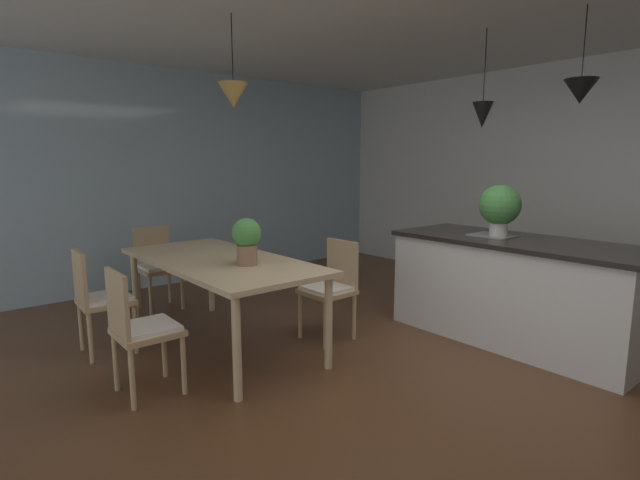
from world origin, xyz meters
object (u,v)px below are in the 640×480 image
Objects in this scene: chair_window_end at (157,265)px; potted_plant_on_island at (500,207)px; chair_near_left at (99,297)px; dining_table at (220,266)px; chair_near_right at (140,327)px; potted_plant_on_table at (247,238)px; chair_far_right at (331,286)px; kitchen_island at (515,289)px.

chair_window_end is 1.89× the size of potted_plant_on_island.
chair_window_end is 1.00× the size of chair_near_left.
chair_window_end is (-1.40, 0.00, -0.22)m from dining_table.
chair_near_right and chair_near_left have the same top height.
chair_near_right is 1.00× the size of chair_near_left.
chair_near_right is (0.46, -0.84, -0.22)m from dining_table.
dining_table is 0.47m from potted_plant_on_table.
chair_far_right is 1.89× the size of potted_plant_on_island.
potted_plant_on_table is at bearing 6.54° from dining_table.
chair_near_right is 1.02m from potted_plant_on_table.
chair_far_right reaches higher than dining_table.
chair_near_left is at bearing -124.62° from kitchen_island.
chair_near_left is at bearing -121.97° from potted_plant_on_island.
chair_near_left is at bearing -118.83° from dining_table.
chair_window_end is at bearing -155.59° from chair_far_right.
chair_window_end is 1.00× the size of chair_far_right.
chair_near_right is 0.41× the size of kitchen_island.
chair_near_left is at bearing -118.75° from chair_far_right.
dining_table is at bearing -173.46° from potted_plant_on_table.
potted_plant_on_island reaches higher than chair_far_right.
potted_plant_on_table is at bearing 95.52° from chair_near_right.
chair_near_left is (0.93, -0.84, 0.00)m from chair_window_end.
chair_window_end and chair_near_left have the same top height.
chair_near_right is at bearing -106.89° from potted_plant_on_island.
chair_near_right reaches higher than dining_table.
kitchen_island reaches higher than chair_near_left.
potted_plant_on_table is (-0.09, 0.89, 0.50)m from chair_near_right.
chair_window_end is 1.00× the size of chair_near_right.
chair_far_right is 1.64m from potted_plant_on_island.
potted_plant_on_table reaches higher than kitchen_island.
dining_table is 2.36× the size of chair_window_end.
chair_near_right is at bearing -24.41° from chair_window_end.
chair_near_left is at bearing 180.00° from chair_near_right.
chair_far_right is 2.36× the size of potted_plant_on_table.
dining_table is 1.41m from chair_window_end.
kitchen_island is (1.99, 2.89, -0.01)m from chair_near_left.
chair_far_right is 1.92m from chair_near_left.
potted_plant_on_island is at bearing 56.79° from dining_table.
dining_table is 2.56m from kitchen_island.
chair_near_left is 0.41× the size of kitchen_island.
chair_window_end reaches higher than dining_table.
dining_table is 0.99m from chair_near_left.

